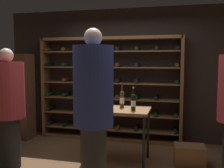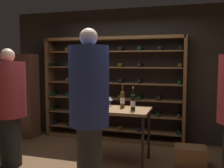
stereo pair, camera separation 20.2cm
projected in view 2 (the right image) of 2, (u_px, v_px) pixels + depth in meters
name	position (u px, v px, depth m)	size (l,w,h in m)	color
back_wall	(128.00, 74.00, 5.48)	(5.18, 0.10, 2.71)	black
wine_rack	(112.00, 89.00, 5.39)	(2.94, 0.32, 2.12)	brown
tasting_table	(116.00, 115.00, 4.21)	(1.07, 0.68, 0.87)	brown
person_guest_blue_shirt	(89.00, 105.00, 3.10)	(0.47, 0.47, 2.02)	#303030
person_bystander_dark_jacket	(9.00, 103.00, 4.04)	(0.51, 0.51, 1.83)	black
wine_crate	(190.00, 156.00, 4.09)	(0.48, 0.34, 0.31)	brown
display_cabinet	(26.00, 96.00, 5.58)	(0.44, 0.36, 1.78)	#4C2D1E
wine_bottle_black_capsule	(122.00, 99.00, 4.30)	(0.08, 0.08, 0.39)	#4C3314
wine_bottle_red_label	(133.00, 102.00, 4.02)	(0.07, 0.07, 0.37)	black
wine_glass_stemmed_right	(110.00, 99.00, 4.45)	(0.09, 0.09, 0.16)	silver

